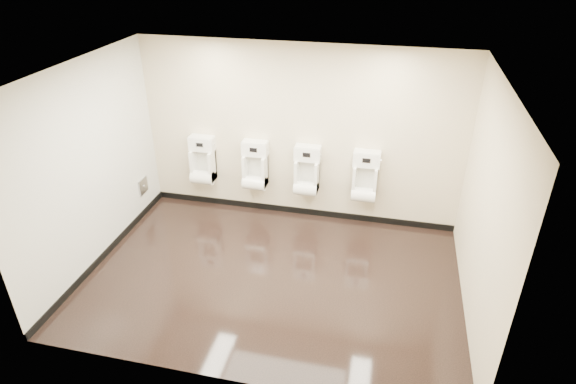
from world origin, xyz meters
name	(u,v)px	position (x,y,z in m)	size (l,w,h in m)	color
ground	(272,277)	(0.00, 0.00, 0.00)	(5.00, 3.50, 0.00)	black
ceiling	(268,74)	(0.00, 0.00, 2.80)	(5.00, 3.50, 0.00)	white
back_wall	(299,135)	(0.00, 1.75, 1.40)	(5.00, 0.02, 2.80)	beige
front_wall	(222,276)	(0.00, -1.75, 1.40)	(5.00, 0.02, 2.80)	beige
left_wall	(89,168)	(-2.50, 0.00, 1.40)	(0.02, 3.50, 2.80)	beige
right_wall	(485,211)	(2.50, 0.00, 1.40)	(0.02, 3.50, 2.80)	beige
tile_overlay_left	(89,168)	(-2.50, 0.00, 1.40)	(0.01, 3.50, 2.80)	silver
skirting_back	(298,210)	(0.00, 1.74, 0.05)	(5.00, 0.02, 0.10)	black
skirting_left	(108,251)	(-2.49, 0.00, 0.05)	(0.02, 3.50, 0.10)	black
access_panel	(143,186)	(-2.48, 1.20, 0.50)	(0.04, 0.25, 0.25)	#9E9EA3
urinal_0	(203,163)	(-1.58, 1.61, 0.81)	(0.42, 0.31, 0.78)	white
urinal_1	(255,169)	(-0.69, 1.61, 0.81)	(0.42, 0.31, 0.78)	white
urinal_2	(307,174)	(0.15, 1.61, 0.81)	(0.42, 0.31, 0.78)	white
urinal_3	(365,180)	(1.06, 1.61, 0.81)	(0.42, 0.31, 0.78)	white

